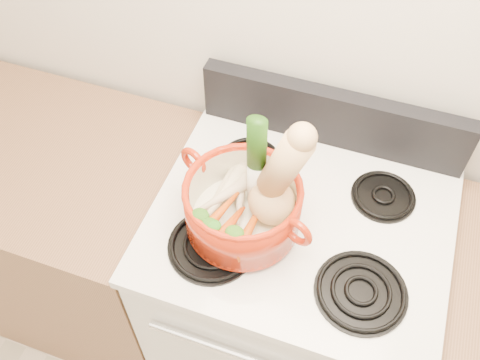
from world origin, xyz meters
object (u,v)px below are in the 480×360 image
(stove_body, at_px, (288,300))
(dutch_oven, at_px, (243,206))
(squash, at_px, (277,177))
(leek, at_px, (257,161))

(stove_body, bearing_deg, dutch_oven, -151.62)
(stove_body, distance_m, squash, 0.70)
(stove_body, height_order, leek, leek)
(stove_body, distance_m, dutch_oven, 0.60)
(leek, bearing_deg, dutch_oven, -106.42)
(dutch_oven, xyz_separation_m, leek, (0.01, 0.06, 0.11))
(dutch_oven, distance_m, squash, 0.14)
(stove_body, bearing_deg, squash, -144.18)
(dutch_oven, height_order, squash, squash)
(stove_body, xyz_separation_m, dutch_oven, (-0.14, -0.07, 0.58))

